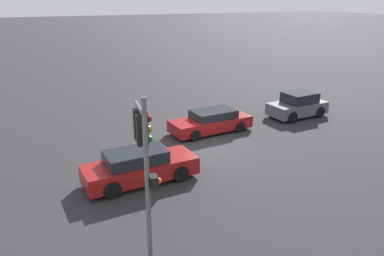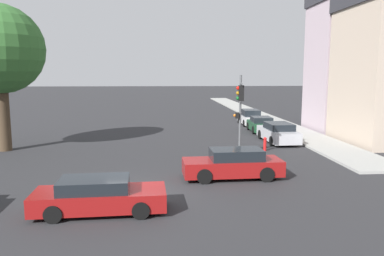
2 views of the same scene
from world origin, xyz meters
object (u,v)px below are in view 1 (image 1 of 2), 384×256
crossing_car_0 (211,122)px  crossing_car_1 (139,167)px  traffic_signal (144,147)px  crossing_car_2 (298,105)px

crossing_car_0 → crossing_car_1: (5.72, 4.14, 0.07)m
traffic_signal → crossing_car_0: traffic_signal is taller
crossing_car_0 → crossing_car_2: size_ratio=1.24×
crossing_car_0 → crossing_car_1: size_ratio=1.00×
traffic_signal → crossing_car_2: (-13.41, -8.63, -2.68)m
traffic_signal → crossing_car_2: bearing=41.7°
crossing_car_0 → crossing_car_2: (-6.50, -0.11, 0.12)m
crossing_car_1 → crossing_car_2: bearing=17.2°
traffic_signal → crossing_car_0: bearing=59.9°
crossing_car_2 → crossing_car_1: bearing=16.9°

